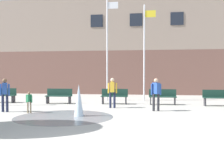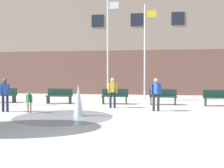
# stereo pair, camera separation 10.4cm
# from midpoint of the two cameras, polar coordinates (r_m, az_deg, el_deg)

# --- Properties ---
(ground_plane) EXTENTS (100.00, 100.00, 0.00)m
(ground_plane) POSITION_cam_midpoint_polar(r_m,az_deg,el_deg) (6.11, -3.17, -14.75)
(ground_plane) COLOR #B2ADA3
(library_building) EXTENTS (36.00, 6.05, 8.73)m
(library_building) POSITION_cam_midpoint_polar(r_m,az_deg,el_deg) (26.29, 5.42, 7.70)
(library_building) COLOR brown
(library_building) RESTS_ON ground
(splash_fountain) EXTENTS (4.11, 4.11, 1.36)m
(splash_fountain) POSITION_cam_midpoint_polar(r_m,az_deg,el_deg) (11.22, -8.64, -4.81)
(splash_fountain) COLOR gray
(splash_fountain) RESTS_ON ground
(park_bench_left_of_flagpoles) EXTENTS (1.60, 0.44, 0.91)m
(park_bench_left_of_flagpoles) POSITION_cam_midpoint_polar(r_m,az_deg,el_deg) (17.99, -22.71, -2.22)
(park_bench_left_of_flagpoles) COLOR #28282D
(park_bench_left_of_flagpoles) RESTS_ON ground
(park_bench_under_left_flagpole) EXTENTS (1.60, 0.44, 0.91)m
(park_bench_under_left_flagpole) POSITION_cam_midpoint_polar(r_m,az_deg,el_deg) (16.38, -11.65, -2.51)
(park_bench_under_left_flagpole) COLOR #28282D
(park_bench_under_left_flagpole) RESTS_ON ground
(park_bench_center) EXTENTS (1.60, 0.44, 0.91)m
(park_bench_center) POSITION_cam_midpoint_polar(r_m,az_deg,el_deg) (15.82, 0.36, -2.63)
(park_bench_center) COLOR #28282D
(park_bench_center) RESTS_ON ground
(park_bench_under_right_flagpole) EXTENTS (1.60, 0.44, 0.91)m
(park_bench_under_right_flagpole) POSITION_cam_midpoint_polar(r_m,az_deg,el_deg) (15.72, 10.77, -2.69)
(park_bench_under_right_flagpole) COLOR #28282D
(park_bench_under_right_flagpole) RESTS_ON ground
(park_bench_near_trashcan) EXTENTS (1.60, 0.44, 0.91)m
(park_bench_near_trashcan) POSITION_cam_midpoint_polar(r_m,az_deg,el_deg) (15.95, 21.81, -2.74)
(park_bench_near_trashcan) COLOR #28282D
(park_bench_near_trashcan) RESTS_ON ground
(child_with_pink_shirt) EXTENTS (0.31, 0.24, 0.99)m
(child_with_pink_shirt) POSITION_cam_midpoint_polar(r_m,az_deg,el_deg) (12.64, -17.82, -3.45)
(child_with_pink_shirt) COLOR #89755B
(child_with_pink_shirt) RESTS_ON ground
(adult_in_red) EXTENTS (0.50, 0.34, 1.59)m
(adult_in_red) POSITION_cam_midpoint_polar(r_m,az_deg,el_deg) (13.89, -0.12, -1.40)
(adult_in_red) COLOR #1E233D
(adult_in_red) RESTS_ON ground
(adult_watching) EXTENTS (0.50, 0.39, 1.59)m
(adult_watching) POSITION_cam_midpoint_polar(r_m,az_deg,el_deg) (13.41, -22.51, -1.67)
(adult_watching) COLOR #1E233D
(adult_watching) RESTS_ON ground
(adult_near_bench) EXTENTS (0.50, 0.39, 1.59)m
(adult_near_bench) POSITION_cam_midpoint_polar(r_m,az_deg,el_deg) (12.85, 9.34, -1.70)
(adult_near_bench) COLOR #28282D
(adult_near_bench) RESTS_ON ground
(flagpole_left) EXTENTS (0.80, 0.10, 7.11)m
(flagpole_left) POSITION_cam_midpoint_polar(r_m,az_deg,el_deg) (18.11, -1.13, 8.46)
(flagpole_left) COLOR silver
(flagpole_left) RESTS_ON ground
(flagpole_right) EXTENTS (0.80, 0.10, 6.46)m
(flagpole_right) POSITION_cam_midpoint_polar(r_m,az_deg,el_deg) (17.86, 6.97, 7.46)
(flagpole_right) COLOR silver
(flagpole_right) RESTS_ON ground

